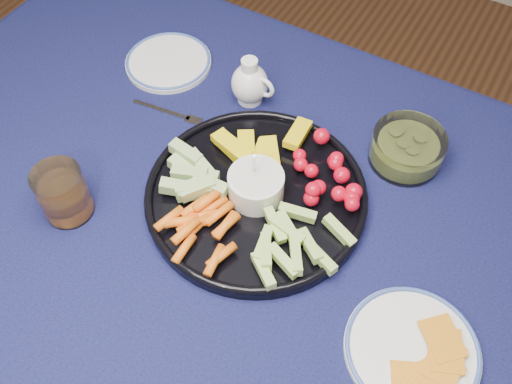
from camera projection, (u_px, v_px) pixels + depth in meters
The scene contains 9 objects.
dining_table at pixel (271, 274), 1.02m from camera, with size 1.67×1.07×0.75m.
crudite_platter at pixel (254, 192), 0.99m from camera, with size 0.39×0.39×0.13m.
creamer_pitcher at pixel (250, 83), 1.12m from camera, with size 0.09×0.07×0.10m.
pickle_bowl at pixel (407, 149), 1.04m from camera, with size 0.13×0.13×0.06m.
cheese_plate at pixel (412, 349), 0.84m from camera, with size 0.20×0.20×0.02m.
juice_tumbler at pixel (64, 196), 0.96m from camera, with size 0.08×0.08×0.10m.
fork_left at pixel (173, 114), 1.13m from camera, with size 0.15×0.03×0.00m.
fork_right at pixel (400, 348), 0.85m from camera, with size 0.13×0.10×0.00m.
side_plate_extra at pixel (168, 62), 1.21m from camera, with size 0.18×0.18×0.02m.
Camera 1 is at (0.21, -0.43, 1.58)m, focal length 40.00 mm.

